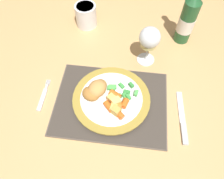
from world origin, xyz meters
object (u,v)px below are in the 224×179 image
Objects in this scene: dining_table at (114,76)px; wine_glass at (149,39)px; fork at (43,97)px; bottle at (188,19)px; drinking_cup at (86,15)px; table_knife at (183,122)px; dinner_plate at (111,99)px.

wine_glass reaches higher than dining_table.
bottle is (0.48, 0.34, 0.10)m from fork.
drinking_cup reaches higher than dining_table.
wine_glass is at bearing -137.05° from bottle.
table_knife is 1.23× the size of wine_glass.
dinner_plate is (0.01, -0.17, 0.10)m from dining_table.
bottle is 3.05× the size of drinking_cup.
wine_glass is at bearing 61.77° from dinner_plate.
dining_table is at bearing 38.94° from fork.
bottle is at bearing 88.39° from table_knife.
dining_table is 0.28m from drinking_cup.
bottle reaches higher than table_knife.
wine_glass is 1.65× the size of drinking_cup.
bottle is at bearing 35.47° from fork.
drinking_cup is at bearing 78.02° from fork.
table_knife is at bearing -46.95° from drinking_cup.
table_knife is 0.30m from wine_glass.
bottle is (0.25, 0.33, 0.09)m from dinner_plate.
wine_glass is 0.32m from drinking_cup.
dinner_plate reaches higher than fork.
drinking_cup is at bearing 146.84° from wine_glass.
fork is 1.35× the size of drinking_cup.
dining_table is 0.23m from wine_glass.
table_knife is (0.25, -0.21, 0.09)m from dining_table.
wine_glass is (0.12, 0.03, 0.19)m from dining_table.
dinner_plate is at bearing 3.20° from fork.
bottle is (0.14, 0.13, -0.01)m from wine_glass.
fork is 0.40m from drinking_cup.
table_knife is (0.47, -0.03, 0.00)m from fork.
bottle is at bearing 53.19° from dinner_plate.
drinking_cup is (-0.14, 0.20, 0.13)m from dining_table.
dinner_plate is 0.40m from drinking_cup.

